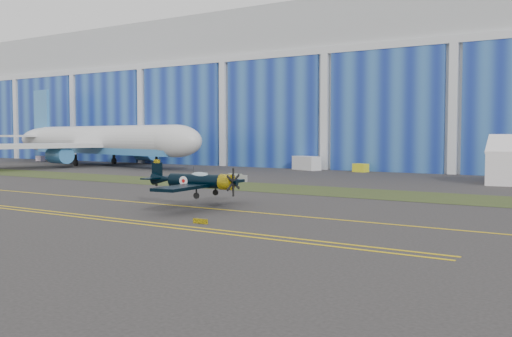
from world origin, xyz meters
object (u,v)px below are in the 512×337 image
Objects in this scene: jetliner at (102,109)px; tug at (361,168)px; warbird at (196,181)px; shipping_container at (306,163)px.

jetliner is 52.50m from tug.
warbird reaches higher than shipping_container.
jetliner reaches higher than warbird.
jetliner is at bearing -143.96° from shipping_container.
jetliner is (-58.71, 42.46, 8.80)m from warbird.
shipping_container is at bearing -166.51° from tug.
warbird is at bearing -67.68° from tug.
warbird is 5.27× the size of tug.
jetliner is 30.73× the size of tug.
warbird is 52.52m from tug.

